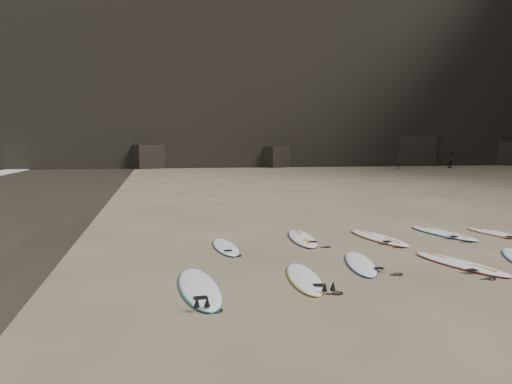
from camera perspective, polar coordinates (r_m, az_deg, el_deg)
ground at (r=11.15m, az=15.01°, el=-8.26°), size 240.00×240.00×0.00m
surfboard_0 at (r=9.21m, az=-6.52°, el=-10.72°), size 0.79×2.79×0.10m
surfboard_1 at (r=9.83m, az=5.53°, el=-9.72°), size 0.83×2.38×0.08m
surfboard_2 at (r=11.16m, az=11.85°, el=-7.96°), size 1.06×2.34×0.08m
surfboard_3 at (r=11.75m, az=22.30°, el=-7.56°), size 1.21×2.56×0.09m
surfboard_5 at (r=12.66m, az=-3.50°, el=-6.24°), size 0.61×2.22×0.08m
surfboard_6 at (r=13.79m, az=5.32°, el=-5.25°), size 0.87×2.63×0.09m
surfboard_7 at (r=14.21m, az=13.82°, el=-5.06°), size 1.01×2.69×0.09m
surfboard_8 at (r=15.48m, az=20.57°, el=-4.39°), size 1.07×2.69×0.09m
surfboard_9 at (r=16.04m, az=26.00°, el=-4.29°), size 0.97×2.28×0.08m
person_a at (r=53.68m, az=15.92°, el=3.41°), size 0.61×0.70×1.63m
person_b at (r=57.84m, az=21.45°, el=3.52°), size 1.13×1.02×1.91m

